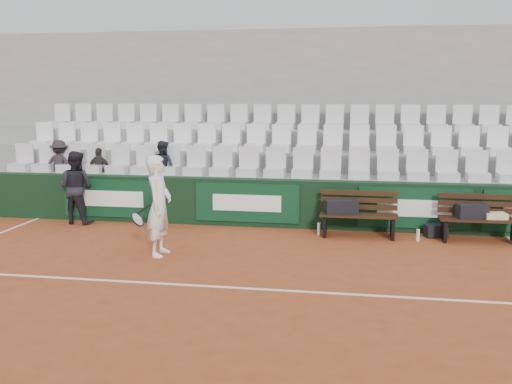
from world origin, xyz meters
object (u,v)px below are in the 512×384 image
bench_right (479,230)px  ball_kid (76,187)px  bench_left (358,225)px  water_bottle_far (418,235)px  spectator_a (59,146)px  sports_bag_left (341,207)px  water_bottle_near (319,229)px  sports_bag_ground (436,231)px  spectator_c (162,147)px  spectator_b (99,150)px  sports_bag_right (472,211)px  tennis_player (159,206)px

bench_right → ball_kid: (-8.26, 0.22, 0.56)m
bench_left → bench_right: same height
water_bottle_far → spectator_a: size_ratio=0.20×
sports_bag_left → water_bottle_near: sports_bag_left is taller
bench_right → water_bottle_near: (-3.02, 0.00, -0.10)m
bench_right → sports_bag_left: size_ratio=2.35×
water_bottle_near → sports_bag_ground: bearing=5.7°
bench_right → ball_kid: ball_kid is taller
spectator_c → spectator_a: bearing=20.4°
spectator_a → spectator_b: spectator_a is taller
ball_kid → water_bottle_near: bearing=-176.1°
sports_bag_ground → spectator_a: bearing=173.8°
water_bottle_near → spectator_a: (-6.09, 1.14, 1.46)m
water_bottle_far → spectator_b: bearing=169.5°
water_bottle_near → ball_kid: ball_kid is taller
bench_left → ball_kid: size_ratio=0.95×
sports_bag_left → sports_bag_ground: (1.84, 0.20, -0.46)m
ball_kid → sports_bag_ground: bearing=-173.6°
water_bottle_near → spectator_a: spectator_a is taller
water_bottle_far → ball_kid: bearing=176.9°
sports_bag_ground → water_bottle_near: 2.27m
sports_bag_right → sports_bag_ground: sports_bag_right is taller
water_bottle_far → spectator_b: size_ratio=0.23×
bench_right → bench_left: bearing=179.7°
sports_bag_ground → tennis_player: size_ratio=0.24×
sports_bag_right → spectator_c: size_ratio=0.47×
tennis_player → ball_kid: bearing=141.1°
sports_bag_ground → tennis_player: bearing=-156.8°
tennis_player → spectator_c: size_ratio=1.46×
water_bottle_near → bench_right: bearing=-0.0°
bench_right → spectator_c: (-6.62, 1.14, 1.37)m
sports_bag_ground → bench_right: bearing=-16.5°
water_bottle_far → spectator_c: 5.82m
bench_right → sports_bag_left: bearing=179.4°
bench_left → sports_bag_ground: bench_left is taller
bench_left → sports_bag_left: sports_bag_left is taller
water_bottle_near → tennis_player: bearing=-144.6°
sports_bag_right → water_bottle_near: bearing=-179.2°
sports_bag_right → ball_kid: bearing=178.7°
water_bottle_near → spectator_c: size_ratio=0.21×
ball_kid → tennis_player: bearing=147.4°
water_bottle_near → spectator_b: 5.41m
sports_bag_left → water_bottle_near: bearing=-176.2°
bench_right → sports_bag_right: sports_bag_right is taller
tennis_player → spectator_a: 4.64m
spectator_c → sports_bag_right: bearing=-169.2°
bench_left → spectator_c: (-4.36, 1.13, 1.37)m
water_bottle_far → spectator_b: spectator_b is taller
water_bottle_far → water_bottle_near: bearing=175.1°
bench_right → water_bottle_near: bearing=180.0°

